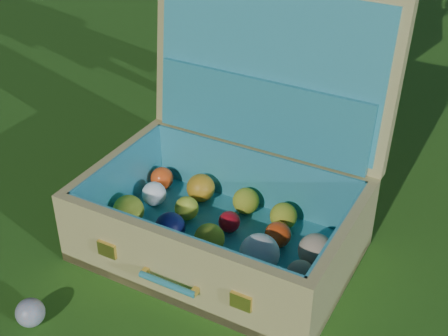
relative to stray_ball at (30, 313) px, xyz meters
The scene contains 3 objects.
ground 0.42m from the stray_ball, 25.31° to the left, with size 60.00×60.00×0.00m, color #215114.
stray_ball is the anchor object (origin of this frame).
suitcase 0.58m from the stray_ball, 42.60° to the left, with size 0.80×0.73×0.63m.
Camera 1 is at (0.17, -1.10, 1.03)m, focal length 50.00 mm.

